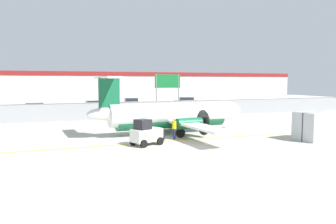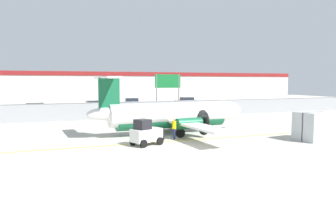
# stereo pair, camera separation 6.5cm
# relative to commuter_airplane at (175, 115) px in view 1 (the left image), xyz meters

# --- Properties ---
(ground_plane) EXTENTS (140.00, 140.00, 0.01)m
(ground_plane) POSITION_rel_commuter_airplane_xyz_m (-0.04, -3.55, -1.60)
(ground_plane) COLOR #B7B2A3
(perimeter_fence) EXTENTS (98.00, 0.10, 2.10)m
(perimeter_fence) POSITION_rel_commuter_airplane_xyz_m (-0.04, 12.45, -0.49)
(perimeter_fence) COLOR gray
(perimeter_fence) RESTS_ON ground
(parking_lot_strip) EXTENTS (98.00, 17.00, 0.12)m
(parking_lot_strip) POSITION_rel_commuter_airplane_xyz_m (-0.04, 23.95, -1.54)
(parking_lot_strip) COLOR #38383A
(parking_lot_strip) RESTS_ON ground
(background_building) EXTENTS (91.00, 8.10, 6.50)m
(background_building) POSITION_rel_commuter_airplane_xyz_m (-0.04, 42.44, 1.66)
(background_building) COLOR beige
(background_building) RESTS_ON ground
(commuter_airplane) EXTENTS (14.60, 16.07, 4.92)m
(commuter_airplane) POSITION_rel_commuter_airplane_xyz_m (0.00, 0.00, 0.00)
(commuter_airplane) COLOR white
(commuter_airplane) RESTS_ON ground
(baggage_tug) EXTENTS (2.57, 2.06, 1.88)m
(baggage_tug) POSITION_rel_commuter_airplane_xyz_m (-3.96, -4.33, -0.75)
(baggage_tug) COLOR silver
(baggage_tug) RESTS_ON ground
(ground_crew_worker) EXTENTS (0.46, 0.52, 1.70)m
(ground_crew_worker) POSITION_rel_commuter_airplane_xyz_m (-1.23, -2.91, -0.65)
(ground_crew_worker) COLOR #191E4C
(ground_crew_worker) RESTS_ON ground
(cargo_container) EXTENTS (2.67, 2.33, 2.20)m
(cargo_container) POSITION_rel_commuter_airplane_xyz_m (8.64, -7.05, -0.50)
(cargo_container) COLOR #B7BCC1
(cargo_container) RESTS_ON ground
(traffic_cone_near_left) EXTENTS (0.36, 0.36, 0.64)m
(traffic_cone_near_left) POSITION_rel_commuter_airplane_xyz_m (-2.22, 0.36, -1.29)
(traffic_cone_near_left) COLOR orange
(traffic_cone_near_left) RESTS_ON ground
(traffic_cone_near_right) EXTENTS (0.36, 0.36, 0.64)m
(traffic_cone_near_right) POSITION_rel_commuter_airplane_xyz_m (4.13, 1.44, -1.29)
(traffic_cone_near_right) COLOR orange
(traffic_cone_near_right) RESTS_ON ground
(parked_car_0) EXTENTS (4.36, 2.36, 1.58)m
(parked_car_0) POSITION_rel_commuter_airplane_xyz_m (-12.00, 20.83, -0.71)
(parked_car_0) COLOR #19662D
(parked_car_0) RESTS_ON parking_lot_strip
(parked_car_1) EXTENTS (4.33, 2.28, 1.58)m
(parked_car_1) POSITION_rel_commuter_airplane_xyz_m (-3.50, 23.62, -0.71)
(parked_car_1) COLOR gray
(parked_car_1) RESTS_ON parking_lot_strip
(parked_car_2) EXTENTS (4.37, 2.38, 1.58)m
(parked_car_2) POSITION_rel_commuter_airplane_xyz_m (3.62, 28.77, -0.71)
(parked_car_2) COLOR silver
(parked_car_2) RESTS_ON parking_lot_strip
(parked_car_3) EXTENTS (4.23, 2.05, 1.58)m
(parked_car_3) POSITION_rel_commuter_airplane_xyz_m (13.74, 28.37, -0.71)
(parked_car_3) COLOR black
(parked_car_3) RESTS_ON parking_lot_strip
(highway_sign) EXTENTS (3.60, 0.14, 5.50)m
(highway_sign) POSITION_rel_commuter_airplane_xyz_m (4.86, 14.56, 2.54)
(highway_sign) COLOR slate
(highway_sign) RESTS_ON ground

